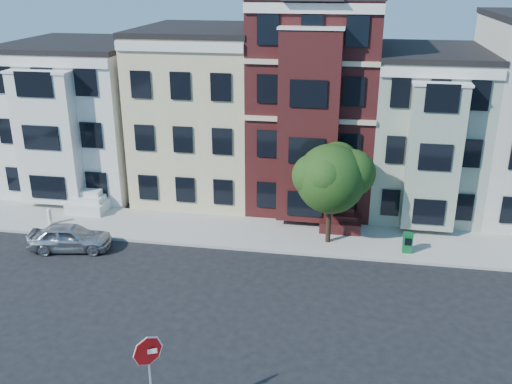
% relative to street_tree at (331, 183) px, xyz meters
% --- Properties ---
extents(ground, '(120.00, 120.00, 0.00)m').
position_rel_street_tree_xyz_m(ground, '(-1.37, -7.53, -3.40)').
color(ground, black).
extents(far_sidewalk, '(60.00, 4.00, 0.15)m').
position_rel_street_tree_xyz_m(far_sidewalk, '(-1.37, 0.47, -3.32)').
color(far_sidewalk, '#9E9B93').
rests_on(far_sidewalk, ground).
extents(house_white, '(8.00, 9.00, 9.00)m').
position_rel_street_tree_xyz_m(house_white, '(-16.37, 6.97, 1.10)').
color(house_white, silver).
rests_on(house_white, ground).
extents(house_yellow, '(7.00, 9.00, 10.00)m').
position_rel_street_tree_xyz_m(house_yellow, '(-8.37, 6.97, 1.60)').
color(house_yellow, beige).
rests_on(house_yellow, ground).
extents(house_brown, '(7.00, 9.00, 12.00)m').
position_rel_street_tree_xyz_m(house_brown, '(-1.37, 6.97, 2.60)').
color(house_brown, '#381212').
rests_on(house_brown, ground).
extents(house_green, '(6.00, 9.00, 9.00)m').
position_rel_street_tree_xyz_m(house_green, '(5.13, 6.97, 1.10)').
color(house_green, '#92A08A').
rests_on(house_green, ground).
extents(street_tree, '(6.98, 6.98, 6.49)m').
position_rel_street_tree_xyz_m(street_tree, '(0.00, 0.00, 0.00)').
color(street_tree, '#2A4D1B').
rests_on(street_tree, far_sidewalk).
extents(parked_car, '(4.34, 2.34, 1.40)m').
position_rel_street_tree_xyz_m(parked_car, '(-12.95, -2.88, -2.69)').
color(parked_car, '#A7A9B1').
rests_on(parked_car, ground).
extents(newspaper_box, '(0.47, 0.42, 1.03)m').
position_rel_street_tree_xyz_m(newspaper_box, '(3.99, -0.51, -2.73)').
color(newspaper_box, '#0D632B').
rests_on(newspaper_box, far_sidewalk).
extents(fire_hydrant, '(0.33, 0.33, 0.74)m').
position_rel_street_tree_xyz_m(fire_hydrant, '(-15.42, -0.40, -2.88)').
color(fire_hydrant, silver).
rests_on(fire_hydrant, far_sidewalk).
extents(stop_sign, '(0.95, 0.54, 3.59)m').
position_rel_street_tree_xyz_m(stop_sign, '(-4.68, -13.83, -1.45)').
color(stop_sign, '#BB0204').
rests_on(stop_sign, near_sidewalk).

